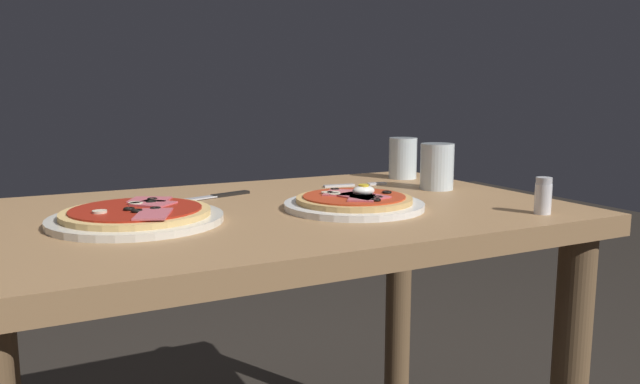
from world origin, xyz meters
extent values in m
cube|color=#9E754C|center=(0.00, 0.00, 0.71)|extent=(1.11, 0.71, 0.04)
cylinder|color=brown|center=(0.49, 0.29, 0.34)|extent=(0.07, 0.07, 0.69)
cylinder|color=white|center=(0.13, -0.08, 0.73)|extent=(0.27, 0.27, 0.01)
cylinder|color=tan|center=(0.13, -0.08, 0.74)|extent=(0.22, 0.22, 0.01)
cylinder|color=red|center=(0.13, -0.08, 0.75)|extent=(0.19, 0.19, 0.00)
torus|color=black|center=(0.14, -0.15, 0.75)|extent=(0.02, 0.02, 0.00)
torus|color=black|center=(0.16, -0.13, 0.75)|extent=(0.02, 0.02, 0.00)
torus|color=black|center=(0.14, -0.09, 0.75)|extent=(0.02, 0.02, 0.00)
torus|color=black|center=(0.13, -0.01, 0.75)|extent=(0.02, 0.02, 0.00)
torus|color=black|center=(0.20, -0.08, 0.75)|extent=(0.02, 0.02, 0.00)
cube|color=#C65B66|center=(0.14, -0.10, 0.75)|extent=(0.09, 0.10, 0.00)
cube|color=#C65B66|center=(0.13, -0.12, 0.75)|extent=(0.08, 0.09, 0.00)
cube|color=#D16B70|center=(0.12, -0.05, 0.75)|extent=(0.09, 0.09, 0.00)
cylinder|color=beige|center=(0.16, -0.05, 0.75)|extent=(0.03, 0.03, 0.00)
cylinder|color=beige|center=(0.11, -0.04, 0.75)|extent=(0.03, 0.03, 0.00)
cylinder|color=beige|center=(0.10, -0.04, 0.75)|extent=(0.02, 0.02, 0.00)
cylinder|color=beige|center=(0.10, -0.06, 0.75)|extent=(0.02, 0.02, 0.00)
ellipsoid|color=white|center=(0.15, -0.09, 0.76)|extent=(0.04, 0.03, 0.02)
cylinder|color=yellow|center=(0.15, -0.09, 0.77)|extent=(0.02, 0.02, 0.00)
cylinder|color=silver|center=(-0.26, -0.02, 0.73)|extent=(0.29, 0.29, 0.01)
cylinder|color=#DBB26B|center=(-0.26, -0.02, 0.74)|extent=(0.25, 0.25, 0.01)
cylinder|color=#A82314|center=(-0.26, -0.02, 0.75)|extent=(0.22, 0.22, 0.00)
torus|color=black|center=(-0.27, -0.04, 0.75)|extent=(0.02, 0.02, 0.00)
torus|color=black|center=(-0.23, 0.01, 0.75)|extent=(0.02, 0.02, 0.00)
torus|color=black|center=(-0.22, 0.04, 0.75)|extent=(0.02, 0.02, 0.00)
torus|color=black|center=(-0.24, -0.05, 0.75)|extent=(0.02, 0.02, 0.00)
torus|color=black|center=(-0.23, 0.02, 0.75)|extent=(0.02, 0.02, 0.00)
torus|color=black|center=(-0.27, -0.06, 0.75)|extent=(0.02, 0.02, 0.00)
cube|color=#C65B66|center=(-0.25, -0.09, 0.75)|extent=(0.08, 0.10, 0.00)
cube|color=#C65B66|center=(-0.23, 0.00, 0.75)|extent=(0.08, 0.08, 0.00)
cube|color=#C65B66|center=(-0.22, 0.04, 0.75)|extent=(0.09, 0.08, 0.00)
cylinder|color=beige|center=(-0.32, -0.04, 0.75)|extent=(0.02, 0.02, 0.00)
cylinder|color=beige|center=(-0.26, 0.02, 0.75)|extent=(0.02, 0.02, 0.00)
cylinder|color=beige|center=(-0.26, 0.01, 0.75)|extent=(0.02, 0.02, 0.00)
cylinder|color=silver|center=(0.45, 0.23, 0.78)|extent=(0.07, 0.07, 0.10)
cylinder|color=silver|center=(0.45, 0.23, 0.75)|extent=(0.06, 0.06, 0.04)
cylinder|color=silver|center=(0.42, 0.04, 0.78)|extent=(0.08, 0.08, 0.10)
cylinder|color=silver|center=(0.42, 0.04, 0.76)|extent=(0.07, 0.07, 0.07)
cube|color=silver|center=(0.24, 0.17, 0.73)|extent=(0.08, 0.02, 0.00)
cube|color=silver|center=(0.33, 0.15, 0.73)|extent=(0.04, 0.01, 0.00)
cube|color=silver|center=(0.33, 0.16, 0.73)|extent=(0.04, 0.01, 0.00)
cube|color=silver|center=(0.33, 0.16, 0.73)|extent=(0.04, 0.01, 0.00)
cube|color=silver|center=(0.34, 0.17, 0.73)|extent=(0.04, 0.01, 0.00)
cube|color=silver|center=(-0.12, 0.15, 0.73)|extent=(0.11, 0.05, 0.00)
cube|color=black|center=(-0.03, 0.17, 0.73)|extent=(0.09, 0.04, 0.01)
cylinder|color=white|center=(0.41, -0.28, 0.76)|extent=(0.03, 0.03, 0.05)
cylinder|color=silver|center=(0.41, -0.28, 0.79)|extent=(0.03, 0.03, 0.01)
camera|label=1|loc=(-0.45, -1.07, 0.95)|focal=34.50mm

